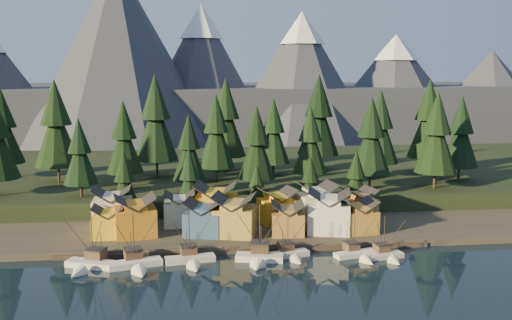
{
  "coord_description": "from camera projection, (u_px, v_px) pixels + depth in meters",
  "views": [
    {
      "loc": [
        -11.57,
        -101.51,
        38.47
      ],
      "look_at": [
        3.7,
        30.0,
        17.71
      ],
      "focal_mm": 40.0,
      "sensor_mm": 36.0,
      "label": 1
    }
  ],
  "objects": [
    {
      "name": "tree_hill_12",
      "position": [
        380.0,
        129.0,
        173.69
      ],
      "size": [
        11.6,
        11.6,
        27.01
      ],
      "color": "#332319",
      "rests_on": "hillside"
    },
    {
      "name": "house_front_4",
      "position": [
        287.0,
        217.0,
        129.87
      ],
      "size": [
        7.88,
        8.4,
        7.41
      ],
      "rotation": [
        0.0,
        0.0,
        -0.09
      ],
      "color": "#9E6E38",
      "rests_on": "shore_strip"
    },
    {
      "name": "tree_shore_3",
      "position": [
        310.0,
        183.0,
        146.77
      ],
      "size": [
        6.65,
        6.65,
        15.48
      ],
      "color": "#332319",
      "rests_on": "shore_strip"
    },
    {
      "name": "hillside",
      "position": [
        225.0,
        176.0,
        194.75
      ],
      "size": [
        420.0,
        100.0,
        6.0
      ],
      "primitive_type": "cube",
      "color": "black",
      "rests_on": "ground"
    },
    {
      "name": "boat_3",
      "position": [
        259.0,
        250.0,
        115.31
      ],
      "size": [
        10.44,
        11.1,
        12.8
      ],
      "rotation": [
        0.0,
        0.0,
        -0.21
      ],
      "color": "silver",
      "rests_on": "ground"
    },
    {
      "name": "tree_hill_8",
      "position": [
        273.0,
        133.0,
        176.16
      ],
      "size": [
        10.46,
        10.46,
        24.36
      ],
      "color": "#332319",
      "rests_on": "hillside"
    },
    {
      "name": "tree_hill_13",
      "position": [
        437.0,
        136.0,
        157.16
      ],
      "size": [
        11.62,
        11.62,
        27.08
      ],
      "color": "#332319",
      "rests_on": "hillside"
    },
    {
      "name": "boat_6",
      "position": [
        387.0,
        250.0,
        117.36
      ],
      "size": [
        8.24,
        8.73,
        9.88
      ],
      "rotation": [
        0.0,
        0.0,
        0.21
      ],
      "color": "beige",
      "rests_on": "ground"
    },
    {
      "name": "house_front_1",
      "position": [
        135.0,
        215.0,
        128.45
      ],
      "size": [
        10.32,
        10.03,
        9.24
      ],
      "rotation": [
        0.0,
        0.0,
        0.18
      ],
      "color": "#C27B1B",
      "rests_on": "shore_strip"
    },
    {
      "name": "tree_hill_2",
      "position": [
        80.0,
        154.0,
        146.76
      ],
      "size": [
        8.88,
        8.88,
        20.69
      ],
      "color": "#332319",
      "rests_on": "hillside"
    },
    {
      "name": "ground",
      "position": [
        255.0,
        278.0,
        106.9
      ],
      "size": [
        500.0,
        500.0,
        0.0
      ],
      "primitive_type": "plane",
      "color": "black",
      "rests_on": "ground"
    },
    {
      "name": "tree_hill_5",
      "position": [
        189.0,
        150.0,
        151.86
      ],
      "size": [
        9.16,
        9.16,
        21.35
      ],
      "color": "#332319",
      "rests_on": "hillside"
    },
    {
      "name": "tree_shore_1",
      "position": [
        189.0,
        180.0,
        143.03
      ],
      "size": [
        7.69,
        7.69,
        17.92
      ],
      "color": "#332319",
      "rests_on": "shore_strip"
    },
    {
      "name": "boat_5",
      "position": [
        358.0,
        249.0,
        118.19
      ],
      "size": [
        9.78,
        10.23,
        9.99
      ],
      "rotation": [
        0.0,
        0.0,
        0.27
      ],
      "color": "white",
      "rests_on": "ground"
    },
    {
      "name": "tree_hill_9",
      "position": [
        310.0,
        142.0,
        160.5
      ],
      "size": [
        9.87,
        9.87,
        22.99
      ],
      "color": "#332319",
      "rests_on": "hillside"
    },
    {
      "name": "boat_4",
      "position": [
        291.0,
        249.0,
        118.16
      ],
      "size": [
        9.19,
        9.64,
        10.36
      ],
      "rotation": [
        0.0,
        0.0,
        0.25
      ],
      "color": "beige",
      "rests_on": "ground"
    },
    {
      "name": "tree_hill_6",
      "position": [
        216.0,
        134.0,
        167.09
      ],
      "size": [
        11.19,
        11.19,
        26.06
      ],
      "color": "#332319",
      "rests_on": "hillside"
    },
    {
      "name": "house_back_4",
      "position": [
        316.0,
        202.0,
        140.43
      ],
      "size": [
        10.07,
        9.78,
        9.64
      ],
      "rotation": [
        0.0,
        0.0,
        0.16
      ],
      "color": "beige",
      "rests_on": "shore_strip"
    },
    {
      "name": "house_back_5",
      "position": [
        359.0,
        204.0,
        140.67
      ],
      "size": [
        8.84,
        8.91,
        8.31
      ],
      "rotation": [
        0.0,
        0.0,
        0.22
      ],
      "color": "olive",
      "rests_on": "shore_strip"
    },
    {
      "name": "house_front_3",
      "position": [
        234.0,
        214.0,
        128.81
      ],
      "size": [
        11.16,
        10.85,
        9.4
      ],
      "rotation": [
        0.0,
        0.0,
        -0.26
      ],
      "color": "#AC8C3D",
      "rests_on": "shore_strip"
    },
    {
      "name": "house_back_1",
      "position": [
        180.0,
        208.0,
        137.05
      ],
      "size": [
        7.43,
        7.52,
        8.26
      ],
      "rotation": [
        0.0,
        0.0,
        0.01
      ],
      "color": "beige",
      "rests_on": "shore_strip"
    },
    {
      "name": "house_front_5",
      "position": [
        329.0,
        210.0,
        131.11
      ],
      "size": [
        11.23,
        10.6,
        9.94
      ],
      "rotation": [
        0.0,
        0.0,
        -0.24
      ],
      "color": "silver",
      "rests_on": "shore_strip"
    },
    {
      "name": "house_back_2",
      "position": [
        216.0,
        204.0,
        136.87
      ],
      "size": [
        11.12,
        10.47,
        10.33
      ],
      "rotation": [
        0.0,
        0.0,
        -0.17
      ],
      "color": "gold",
      "rests_on": "shore_strip"
    },
    {
      "name": "tree_hill_17",
      "position": [
        461.0,
        134.0,
        168.48
      ],
      "size": [
        10.89,
        10.89,
        25.37
      ],
      "color": "#332319",
      "rests_on": "hillside"
    },
    {
      "name": "tree_hill_11",
      "position": [
        371.0,
        138.0,
        157.18
      ],
      "size": [
        11.05,
        11.05,
        25.75
      ],
      "color": "#332319",
      "rests_on": "hillside"
    },
    {
      "name": "tree_hill_1",
      "position": [
        56.0,
        126.0,
        164.43
      ],
      "size": [
        13.03,
        13.03,
        30.35
      ],
      "color": "#332319",
      "rests_on": "hillside"
    },
    {
      "name": "mountain_ridge",
      "position": [
        203.0,
        94.0,
        311.99
      ],
      "size": [
        560.0,
        190.0,
        90.0
      ],
      "color": "#434656",
      "rests_on": "ground"
    },
    {
      "name": "house_front_6",
      "position": [
        358.0,
        215.0,
        131.09
      ],
      "size": [
        8.58,
        8.21,
        7.76
      ],
      "rotation": [
        0.0,
        0.0,
        0.12
      ],
      "color": "#C38832",
      "rests_on": "shore_strip"
    },
    {
      "name": "boat_1",
      "position": [
        136.0,
        258.0,
        111.77
      ],
      "size": [
        11.28,
        11.77,
        11.91
      ],
      "rotation": [
        0.0,
        0.0,
        0.27
      ],
      "color": "white",
      "rests_on": "ground"
    },
    {
      "name": "tree_hill_10",
      "position": [
        319.0,
        118.0,
        185.21
      ],
      "size": [
        13.59,
        13.59,
        31.66
      ],
      "color": "#332319",
      "rests_on": "hillside"
    },
    {
      "name": "boat_0",
      "position": [
        88.0,
        258.0,
        111.49
      ],
      "size": [
        10.83,
        11.35,
        12.13
      ],
      "rotation": [
        0.0,
        0.0,
        -0.37
      ],
      "color": "white",
      "rests_on": "ground"
    },
    {
      "name": "tree_shore_0",
      "position": [
        125.0,
        182.0,
        141.23
      ],
      "size": [
        7.61,
        7.61,
        17.72
      ],
      "color": "#332319",
      "rests_on": "shore_strip"
    },
    {
      "name": "tree_shore_2",
      "position": [
        257.0,
        188.0,
        145.33
      ],
      "size": [
        5.88,
        5.88,
        13.71
      ],
      "color": "#332319",
      "rests_on": "shore_strip"
    },
    {
      "name": "dock",
      "position": [
        246.0,
        249.0,
        123.01
      ],
      "size": [
        80.0,
        4.0,
        1.0
      ],
      "primitive_type": "cube",
      "color": "#3E342C",
      "rests_on": "ground"
    },
    {
      "name": "tree_hill_7",
      "position": [
        257.0,
        145.0,
        151.76
      ],
      "size": [
        10.1,
        10.1,
        23.53
      ],
      "color": "#332319",
      "rests_on": "hillside"
    },
    {
      "name": "tree_hill_14",
      "position": [
        429.0,
        121.0,
        181.35
      ],
      "size": [
        13.02,
        13.02,
        30.33
      ],
      "color": "#332319",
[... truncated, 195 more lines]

